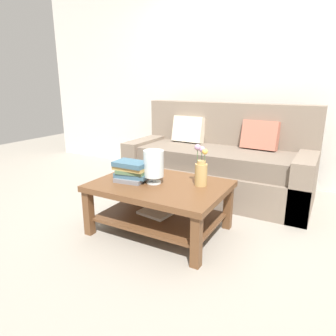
{
  "coord_description": "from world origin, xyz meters",
  "views": [
    {
      "loc": [
        1.27,
        -2.41,
        1.29
      ],
      "look_at": [
        -0.0,
        -0.12,
        0.55
      ],
      "focal_mm": 32.4,
      "sensor_mm": 36.0,
      "label": 1
    }
  ],
  "objects_px": {
    "flower_pitcher": "(201,170)",
    "couch": "(219,164)",
    "coffee_table": "(160,196)",
    "glass_hurricane_vase": "(154,164)",
    "book_stack_main": "(132,171)"
  },
  "relations": [
    {
      "from": "flower_pitcher",
      "to": "couch",
      "type": "bearing_deg",
      "value": 101.59
    },
    {
      "from": "book_stack_main",
      "to": "glass_hurricane_vase",
      "type": "bearing_deg",
      "value": 13.32
    },
    {
      "from": "couch",
      "to": "flower_pitcher",
      "type": "bearing_deg",
      "value": -78.41
    },
    {
      "from": "coffee_table",
      "to": "book_stack_main",
      "type": "relative_size",
      "value": 3.65
    },
    {
      "from": "coffee_table",
      "to": "glass_hurricane_vase",
      "type": "xyz_separation_m",
      "value": [
        -0.05,
        -0.02,
        0.29
      ]
    },
    {
      "from": "coffee_table",
      "to": "glass_hurricane_vase",
      "type": "bearing_deg",
      "value": -158.5
    },
    {
      "from": "book_stack_main",
      "to": "flower_pitcher",
      "type": "height_order",
      "value": "flower_pitcher"
    },
    {
      "from": "flower_pitcher",
      "to": "glass_hurricane_vase",
      "type": "bearing_deg",
      "value": -159.8
    },
    {
      "from": "couch",
      "to": "book_stack_main",
      "type": "xyz_separation_m",
      "value": [
        -0.36,
        -1.25,
        0.18
      ]
    },
    {
      "from": "coffee_table",
      "to": "couch",
      "type": "bearing_deg",
      "value": 84.36
    },
    {
      "from": "couch",
      "to": "glass_hurricane_vase",
      "type": "height_order",
      "value": "couch"
    },
    {
      "from": "coffee_table",
      "to": "flower_pitcher",
      "type": "bearing_deg",
      "value": 20.02
    },
    {
      "from": "book_stack_main",
      "to": "glass_hurricane_vase",
      "type": "height_order",
      "value": "glass_hurricane_vase"
    },
    {
      "from": "coffee_table",
      "to": "book_stack_main",
      "type": "height_order",
      "value": "book_stack_main"
    },
    {
      "from": "book_stack_main",
      "to": "coffee_table",
      "type": "bearing_deg",
      "value": 14.9
    }
  ]
}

